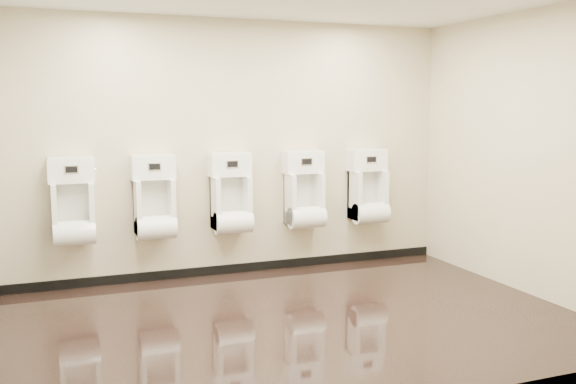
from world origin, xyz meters
name	(u,v)px	position (x,y,z in m)	size (l,w,h in m)	color
ground	(293,320)	(0.00, 0.00, 0.00)	(5.00, 3.50, 0.00)	black
back_wall	(235,149)	(0.00, 1.75, 1.40)	(5.00, 0.02, 2.80)	beige
front_wall	(400,185)	(0.00, -1.75, 1.40)	(5.00, 0.02, 2.80)	beige
right_wall	(528,153)	(2.50, 0.00, 1.40)	(0.02, 3.50, 2.80)	beige
skirting_back	(236,268)	(0.00, 1.74, 0.05)	(5.00, 0.02, 0.10)	black
urinal_0	(73,208)	(-1.73, 1.60, 0.86)	(0.46, 0.34, 0.86)	white
urinal_1	(155,203)	(-0.92, 1.60, 0.86)	(0.46, 0.34, 0.86)	white
urinal_2	(231,199)	(-0.09, 1.60, 0.86)	(0.46, 0.34, 0.86)	white
urinal_3	(304,195)	(0.77, 1.60, 0.86)	(0.46, 0.34, 0.86)	white
urinal_4	(368,192)	(1.58, 1.60, 0.86)	(0.46, 0.34, 0.86)	white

